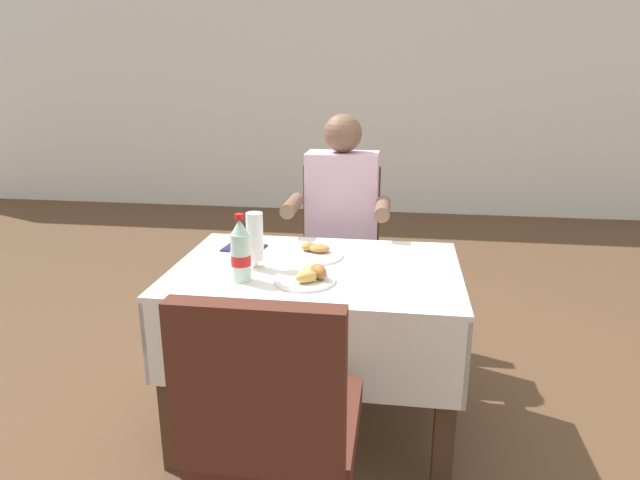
{
  "coord_description": "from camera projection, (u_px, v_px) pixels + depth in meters",
  "views": [
    {
      "loc": [
        0.32,
        -2.07,
        1.47
      ],
      "look_at": [
        0.01,
        0.09,
        0.8
      ],
      "focal_mm": 31.51,
      "sensor_mm": 36.0,
      "label": 1
    }
  ],
  "objects": [
    {
      "name": "cola_bottle_primary",
      "position": [
        241.0,
        252.0,
        2.03
      ],
      "size": [
        0.07,
        0.07,
        0.25
      ],
      "color": "silver",
      "rests_on": "main_dining_table"
    },
    {
      "name": "beer_glass_left",
      "position": [
        255.0,
        241.0,
        2.16
      ],
      "size": [
        0.07,
        0.07,
        0.22
      ],
      "color": "white",
      "rests_on": "main_dining_table"
    },
    {
      "name": "plate_near_camera",
      "position": [
        309.0,
        276.0,
        2.05
      ],
      "size": [
        0.23,
        0.23,
        0.07
      ],
      "color": "white",
      "rests_on": "main_dining_table"
    },
    {
      "name": "plate_far_diner",
      "position": [
        314.0,
        253.0,
        2.33
      ],
      "size": [
        0.24,
        0.24,
        0.05
      ],
      "color": "white",
      "rests_on": "main_dining_table"
    },
    {
      "name": "ground_plane",
      "position": [
        314.0,
        423.0,
        2.43
      ],
      "size": [
        11.0,
        11.0,
        0.0
      ],
      "primitive_type": "plane",
      "color": "brown"
    },
    {
      "name": "back_wall",
      "position": [
        372.0,
        65.0,
        5.66
      ],
      "size": [
        11.0,
        0.12,
        3.02
      ],
      "primitive_type": "cube",
      "color": "white",
      "rests_on": "ground"
    },
    {
      "name": "main_dining_table",
      "position": [
        316.0,
        307.0,
        2.26
      ],
      "size": [
        1.12,
        0.79,
        0.72
      ],
      "color": "white",
      "rests_on": "ground"
    },
    {
      "name": "chair_far_diner_seat",
      "position": [
        338.0,
        247.0,
        3.0
      ],
      "size": [
        0.44,
        0.5,
        0.97
      ],
      "color": "#4C2319",
      "rests_on": "ground"
    },
    {
      "name": "napkin_cutlery_set",
      "position": [
        244.0,
        248.0,
        2.43
      ],
      "size": [
        0.18,
        0.19,
        0.01
      ],
      "color": "#231E4C",
      "rests_on": "main_dining_table"
    },
    {
      "name": "seated_diner_far",
      "position": [
        341.0,
        225.0,
        2.85
      ],
      "size": [
        0.5,
        0.46,
        1.26
      ],
      "color": "#282D42",
      "rests_on": "ground"
    },
    {
      "name": "chair_near_camera_side",
      "position": [
        274.0,
        423.0,
        1.51
      ],
      "size": [
        0.44,
        0.5,
        0.97
      ],
      "color": "#4C2319",
      "rests_on": "ground"
    }
  ]
}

